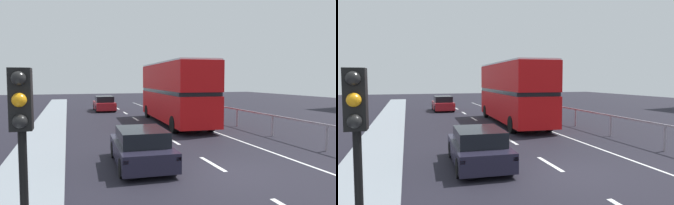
{
  "view_description": "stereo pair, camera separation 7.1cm",
  "coord_description": "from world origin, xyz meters",
  "views": [
    {
      "loc": [
        -5.04,
        -9.49,
        3.13
      ],
      "look_at": [
        -0.05,
        6.23,
        1.91
      ],
      "focal_mm": 33.82,
      "sensor_mm": 36.0,
      "label": 1
    },
    {
      "loc": [
        -4.98,
        -9.51,
        3.13
      ],
      "look_at": [
        -0.05,
        6.23,
        1.91
      ],
      "focal_mm": 33.82,
      "sensor_mm": 36.0,
      "label": 2
    }
  ],
  "objects": [
    {
      "name": "near_sidewalk_kerb",
      "position": [
        -6.26,
        0.0,
        0.07
      ],
      "size": [
        2.13,
        80.0,
        0.14
      ],
      "primitive_type": "cube",
      "color": "gray",
      "rests_on": "ground"
    },
    {
      "name": "lane_paint_markings",
      "position": [
        2.01,
        8.59,
        0.0
      ],
      "size": [
        3.38,
        46.0,
        0.01
      ],
      "color": "silver",
      "rests_on": "ground"
    },
    {
      "name": "ground_plane",
      "position": [
        0.0,
        0.0,
        -0.05
      ],
      "size": [
        75.82,
        120.0,
        0.1
      ],
      "primitive_type": "cube",
      "color": "black"
    },
    {
      "name": "sedan_car_ahead",
      "position": [
        -1.63,
        22.19,
        0.7
      ],
      "size": [
        1.9,
        4.41,
        1.47
      ],
      "rotation": [
        0.0,
        0.0,
        -0.0
      ],
      "color": "maroon",
      "rests_on": "ground"
    },
    {
      "name": "bridge_side_railing",
      "position": [
        5.66,
        9.0,
        0.96
      ],
      "size": [
        0.1,
        42.0,
        1.18
      ],
      "color": "gray",
      "rests_on": "ground"
    },
    {
      "name": "hatchback_car_near",
      "position": [
        -2.56,
        1.59,
        0.66
      ],
      "size": [
        2.01,
        4.22,
        1.36
      ],
      "rotation": [
        0.0,
        0.0,
        -0.04
      ],
      "color": "#1F1D2E",
      "rests_on": "ground"
    },
    {
      "name": "traffic_signal_pole",
      "position": [
        -5.69,
        -4.56,
        2.5
      ],
      "size": [
        0.3,
        0.42,
        3.15
      ],
      "color": "black",
      "rests_on": "near_sidewalk_kerb"
    },
    {
      "name": "double_decker_bus_red",
      "position": [
        2.12,
        11.49,
        2.29
      ],
      "size": [
        3.0,
        10.84,
        4.28
      ],
      "rotation": [
        0.0,
        0.0,
        -0.04
      ],
      "color": "red",
      "rests_on": "ground"
    }
  ]
}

